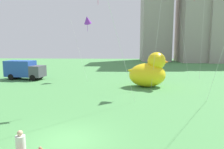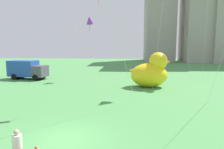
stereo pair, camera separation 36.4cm
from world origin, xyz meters
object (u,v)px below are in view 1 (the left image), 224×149
Objects in this scene: person_adult at (21,147)px; giant_inflatable_duck at (149,72)px; box_truck at (24,70)px; kite_purple at (87,20)px.

giant_inflatable_duck reaches higher than person_adult.
giant_inflatable_duck is 18.92m from box_truck.
person_adult is at bearing -113.09° from giant_inflatable_duck.
person_adult is 0.27× the size of box_truck.
giant_inflatable_duck is 12.47m from kite_purple.
kite_purple is at bearing 4.57° from box_truck.
giant_inflatable_duck is at bearing 66.91° from person_adult.
giant_inflatable_duck is 0.85× the size of box_truck.
box_truck is (-10.68, 22.70, 0.53)m from person_adult.
box_truck is at bearing -175.43° from kite_purple.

